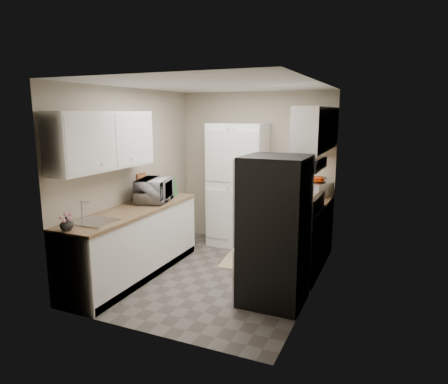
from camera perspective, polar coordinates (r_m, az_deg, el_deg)
The scene contains 16 objects.
ground at distance 5.53m, azimuth -1.29°, elevation -11.73°, with size 3.20×3.20×0.00m, color #56514C.
room_shell at distance 5.12m, azimuth -1.60°, elevation 5.26°, with size 2.64×3.24×2.52m.
pantry_cabinet at distance 6.49m, azimuth 1.95°, elevation 0.93°, with size 0.90×0.55×2.00m, color white.
base_cabinet_left at distance 5.51m, azimuth -12.69°, elevation -7.23°, with size 0.60×2.30×0.88m, color white.
countertop_left at distance 5.39m, azimuth -12.90°, elevation -2.57°, with size 0.63×2.33×0.04m, color #846647.
base_cabinet_right at distance 6.17m, azimuth 11.84°, elevation -5.19°, with size 0.60×0.80×0.88m, color white.
countertop_right at distance 6.06m, azimuth 12.02°, elevation -1.02°, with size 0.63×0.83×0.04m, color #846647.
electric_range at distance 5.41m, azimuth 9.93°, elevation -7.03°, with size 0.71×0.78×1.13m.
refrigerator at distance 4.57m, azimuth 7.26°, elevation -5.49°, with size 0.70×0.72×1.70m, color #B7B7BC.
microwave at distance 5.73m, azimuth -9.93°, elevation 0.25°, with size 0.59×0.40×0.33m, color silver.
wine_bottle at distance 6.18m, azimuth -8.44°, elevation 0.78°, with size 0.07×0.07×0.26m, color black.
flower_vase at distance 4.60m, azimuth -21.58°, elevation -4.22°, with size 0.14×0.14×0.15m, color silver.
cutting_board at distance 6.10m, azimuth -7.20°, elevation 0.78°, with size 0.02×0.23×0.28m, color #328939.
toaster_oven at distance 6.16m, azimuth 13.26°, elevation 0.36°, with size 0.30×0.38×0.22m, color #BCBCC1.
fruit_basket at distance 6.13m, azimuth 13.26°, elevation 1.87°, with size 0.26×0.26×0.11m, color #FF3600, non-canonical shape.
kitchen_mat at distance 6.03m, azimuth 2.10°, elevation -9.69°, with size 0.45×0.72×0.01m, color tan.
Camera 1 is at (2.15, -4.62, 2.16)m, focal length 32.00 mm.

